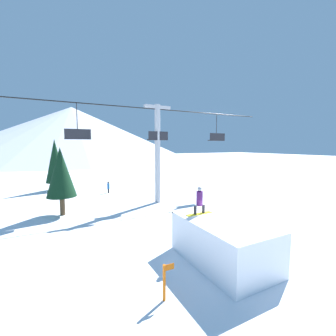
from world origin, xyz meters
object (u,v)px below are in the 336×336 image
(pine_tree_near, at_px, (61,173))
(trail_marker, at_px, (165,281))
(snowboarder, at_px, (200,201))
(distant_skier, at_px, (108,187))
(snow_ramp, at_px, (223,241))

(pine_tree_near, relative_size, trail_marker, 4.02)
(snowboarder, distance_m, distant_skier, 15.33)
(pine_tree_near, xyz_separation_m, trail_marker, (2.55, -11.45, -2.44))
(pine_tree_near, distance_m, distant_skier, 7.99)
(snow_ramp, xyz_separation_m, trail_marker, (-3.33, -1.03, -0.25))
(pine_tree_near, height_order, distant_skier, pine_tree_near)
(snowboarder, bearing_deg, snow_ramp, -73.63)
(snow_ramp, relative_size, trail_marker, 3.57)
(snowboarder, relative_size, pine_tree_near, 0.28)
(snow_ramp, distance_m, distant_skier, 16.50)
(snow_ramp, relative_size, snowboarder, 3.23)
(snow_ramp, height_order, distant_skier, snow_ramp)
(trail_marker, relative_size, distant_skier, 0.99)
(distant_skier, bearing_deg, pine_tree_near, -127.49)
(snow_ramp, xyz_separation_m, pine_tree_near, (-5.88, 10.42, 2.19))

